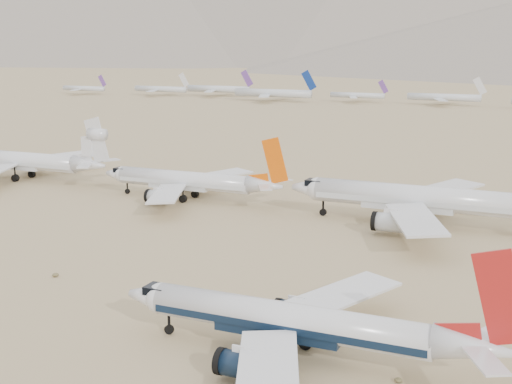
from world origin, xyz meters
TOP-DOWN VIEW (x-y plane):
  - ground at (0.00, 0.00)m, footprint 7000.00×7000.00m
  - main_airliner at (13.41, 2.79)m, footprint 43.44×42.43m
  - row2_gold_tail at (14.74, 67.02)m, footprint 52.22×51.07m
  - row2_orange_tail at (-37.14, 68.71)m, footprint 42.84×41.91m
  - row2_white_trijet at (-86.87, 72.69)m, footprint 48.16×47.07m

SIDE VIEW (x-z plane):
  - ground at x=0.00m, z-range 0.00..0.00m
  - main_airliner at x=13.41m, z-range -3.45..11.88m
  - row2_orange_tail at x=-37.14m, z-range -3.35..11.93m
  - row2_white_trijet at x=-86.87m, z-range -3.59..13.47m
  - row2_gold_tail at x=14.74m, z-range -4.10..14.50m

